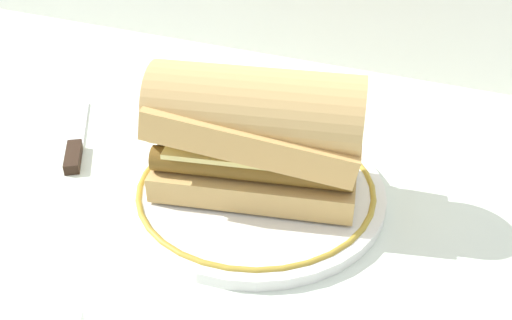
# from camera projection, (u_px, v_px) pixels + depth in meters

# --- Properties ---
(ground_plane) EXTENTS (1.50, 1.50, 0.00)m
(ground_plane) POSITION_uv_depth(u_px,v_px,m) (231.00, 203.00, 0.58)
(ground_plane) COLOR silver
(plate) EXTENTS (0.26, 0.26, 0.01)m
(plate) POSITION_uv_depth(u_px,v_px,m) (256.00, 190.00, 0.58)
(plate) COLOR white
(plate) RESTS_ON ground_plane
(sausage_sandwich) EXTENTS (0.22, 0.14, 0.13)m
(sausage_sandwich) POSITION_uv_depth(u_px,v_px,m) (256.00, 131.00, 0.54)
(sausage_sandwich) COLOR tan
(sausage_sandwich) RESTS_ON plate
(butter_knife) EXTENTS (0.10, 0.15, 0.01)m
(butter_knife) POSITION_uv_depth(u_px,v_px,m) (75.00, 140.00, 0.67)
(butter_knife) COLOR silver
(butter_knife) RESTS_ON ground_plane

